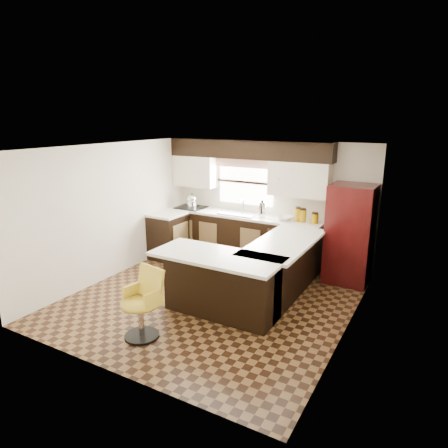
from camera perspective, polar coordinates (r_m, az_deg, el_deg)
The scene contains 30 objects.
floor at distance 6.54m, azimuth -1.71°, elevation -10.60°, with size 4.40×4.40×0.00m, color #49301A.
ceiling at distance 5.91m, azimuth -1.89°, elevation 10.86°, with size 4.40×4.40×0.00m, color silver.
wall_back at distance 8.03m, azimuth 6.36°, elevation 3.24°, with size 4.40×4.40×0.00m, color beige.
wall_front at distance 4.48m, azimuth -16.61°, elevation -6.96°, with size 4.40×4.40×0.00m, color beige.
wall_left at distance 7.39m, azimuth -15.87°, elevation 1.73°, with size 4.40×4.40×0.00m, color beige.
wall_right at distance 5.38m, azimuth 17.74°, elevation -3.33°, with size 4.40×4.40×0.00m, color beige.
base_cab_back at distance 8.13m, azimuth 2.46°, elevation -1.98°, with size 3.30×0.60×0.90m, color black.
base_cab_left at distance 8.30m, azimuth -7.95°, elevation -1.77°, with size 0.60×0.70×0.90m, color black.
counter_back at distance 8.01m, azimuth 2.50°, elevation 1.25°, with size 3.30×0.60×0.04m, color silver.
counter_left at distance 8.17m, azimuth -8.06°, elevation 1.40°, with size 0.60×0.70×0.04m, color silver.
soffit at distance 7.89m, azimuth 3.35°, elevation 10.59°, with size 3.40×0.35×0.36m, color black.
upper_cab_left at distance 8.55m, azimuth -4.12°, elevation 7.55°, with size 0.94×0.35×0.64m, color beige.
upper_cab_right at distance 7.54m, azimuth 10.73°, elevation 6.32°, with size 1.14×0.35×0.64m, color beige.
window_pane at distance 8.15m, azimuth 3.13°, elevation 5.99°, with size 1.20×0.02×0.90m, color white.
valance at distance 8.06m, azimuth 3.04°, elevation 8.69°, with size 1.30×0.06×0.18m, color #D19B93.
sink at distance 8.00m, azimuth 2.12°, elevation 1.53°, with size 0.75×0.45×0.03m, color #B2B2B7.
dishwasher at distance 7.51m, azimuth 8.29°, elevation -3.76°, with size 0.58×0.03×0.78m, color black.
cooktop at distance 8.58m, azimuth -4.73°, elevation 2.38°, with size 0.58×0.50×0.03m, color black.
peninsula_long at distance 6.51m, azimuth 7.99°, elevation -6.54°, with size 0.60×1.95×0.90m, color black.
peninsula_return at distance 5.91m, azimuth -0.36°, elevation -8.73°, with size 1.65×0.60×0.90m, color black.
counter_pen_long at distance 6.34m, azimuth 8.56°, elevation -2.64°, with size 0.84×1.95×0.04m, color silver.
counter_pen_return at distance 5.67m, azimuth -1.00°, elevation -4.63°, with size 1.89×0.84×0.04m, color silver.
refrigerator at distance 7.26m, azimuth 17.56°, elevation -1.38°, with size 0.74×0.71×1.73m, color #3A090A.
bar_chair at distance 5.41m, azimuth -11.90°, elevation -11.21°, with size 0.50×0.50×0.94m, color gold, non-canonical shape.
kettle at distance 8.53m, azimuth -4.59°, elevation 3.41°, with size 0.22×0.22×0.29m, color silver, non-canonical shape.
percolator at distance 7.78m, azimuth 5.45°, elevation 2.06°, with size 0.13×0.13×0.29m, color silver.
mixing_bowl at distance 7.64m, azimuth 8.63°, elevation 0.87°, with size 0.30×0.30×0.07m, color white.
canister_large at distance 7.55m, azimuth 10.50°, elevation 1.28°, with size 0.12×0.12×0.24m, color #966F06.
canister_med at distance 7.52m, azimuth 11.19°, elevation 1.14°, with size 0.13×0.13×0.23m, color #966F06.
canister_small at distance 7.47m, azimuth 12.83°, elevation 0.75°, with size 0.13×0.13×0.18m, color #966F06.
Camera 1 is at (3.06, -5.04, 2.83)m, focal length 32.00 mm.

